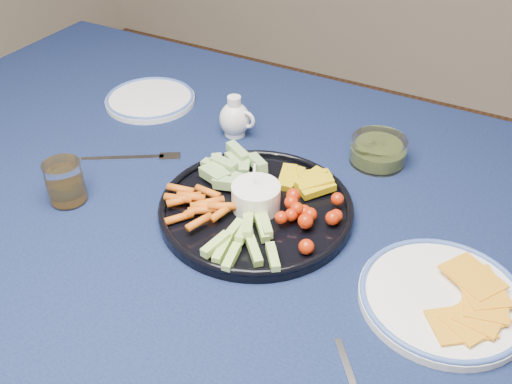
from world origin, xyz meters
The scene contains 8 objects.
dining_table centered at (0.00, 0.00, 0.66)m, with size 1.67×1.07×0.75m.
crudite_platter centered at (0.06, -0.01, 0.77)m, with size 0.33×0.33×0.11m.
creamer_pitcher centered at (-0.10, 0.20, 0.78)m, with size 0.08×0.06×0.09m.
pickle_bowl centered at (0.19, 0.25, 0.77)m, with size 0.11×0.11×0.05m.
cheese_plate centered at (0.40, -0.05, 0.76)m, with size 0.24×0.24×0.03m.
juice_tumbler centered at (-0.25, -0.13, 0.78)m, with size 0.07×0.07×0.08m.
fork_left centered at (-0.22, 0.03, 0.75)m, with size 0.17×0.12×0.00m.
side_plate_extra centered at (-0.34, 0.22, 0.75)m, with size 0.20×0.20×0.02m.
Camera 1 is at (0.43, -0.67, 1.37)m, focal length 40.00 mm.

